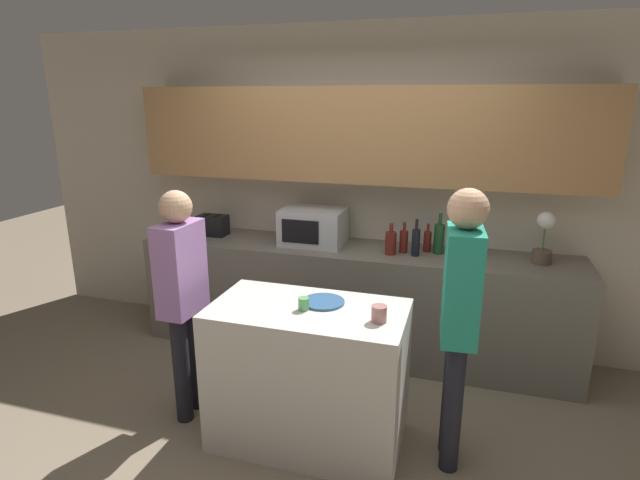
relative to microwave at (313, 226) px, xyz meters
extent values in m
plane|color=#7F705B|center=(0.35, -1.42, -1.07)|extent=(14.00, 14.00, 0.00)
cube|color=beige|center=(0.35, 0.32, 0.28)|extent=(6.40, 0.08, 2.70)
cube|color=#A37547|center=(0.35, 0.12, 0.75)|extent=(3.74, 0.32, 0.75)
cube|color=#6B665B|center=(0.35, -0.03, -0.61)|extent=(3.60, 0.62, 0.92)
cube|color=beige|center=(0.37, -1.26, -0.62)|extent=(1.17, 0.64, 0.91)
cube|color=#B7BABC|center=(0.00, 0.00, 0.00)|extent=(0.52, 0.38, 0.30)
cube|color=black|center=(-0.05, -0.19, 0.00)|extent=(0.31, 0.01, 0.19)
cube|color=black|center=(-0.95, 0.00, -0.06)|extent=(0.26, 0.16, 0.18)
cube|color=black|center=(-1.00, 0.00, 0.03)|extent=(0.02, 0.11, 0.01)
cube|color=black|center=(-0.90, 0.00, 0.03)|extent=(0.02, 0.11, 0.01)
cylinder|color=brown|center=(1.79, 0.00, -0.10)|extent=(0.14, 0.14, 0.10)
cylinder|color=#38662D|center=(1.79, 0.00, 0.04)|extent=(0.01, 0.01, 0.18)
sphere|color=silver|center=(1.79, 0.00, 0.18)|extent=(0.13, 0.13, 0.13)
cylinder|color=maroon|center=(0.67, -0.10, -0.06)|extent=(0.09, 0.09, 0.18)
cylinder|color=maroon|center=(0.67, -0.10, 0.07)|extent=(0.03, 0.03, 0.07)
cylinder|color=maroon|center=(0.76, -0.03, -0.06)|extent=(0.07, 0.07, 0.18)
cylinder|color=maroon|center=(0.76, -0.03, 0.06)|extent=(0.02, 0.02, 0.07)
cylinder|color=black|center=(0.86, -0.08, -0.04)|extent=(0.06, 0.06, 0.21)
cylinder|color=black|center=(0.86, -0.08, 0.10)|extent=(0.02, 0.02, 0.08)
cylinder|color=maroon|center=(0.94, 0.05, -0.07)|extent=(0.06, 0.06, 0.17)
cylinder|color=maroon|center=(0.94, 0.05, 0.05)|extent=(0.02, 0.02, 0.06)
cylinder|color=#194723|center=(1.03, 0.03, -0.03)|extent=(0.08, 0.08, 0.23)
cylinder|color=#194723|center=(1.03, 0.03, 0.13)|extent=(0.03, 0.03, 0.09)
cylinder|color=#2D5684|center=(0.44, -1.17, -0.15)|extent=(0.26, 0.26, 0.01)
cylinder|color=#54A65E|center=(0.36, -1.30, -0.12)|extent=(0.07, 0.07, 0.08)
cylinder|color=#A66D6A|center=(0.81, -1.33, -0.11)|extent=(0.09, 0.09, 0.09)
cylinder|color=black|center=(1.24, -1.27, -0.67)|extent=(0.11, 0.11, 0.81)
cylinder|color=black|center=(1.23, -1.11, -0.67)|extent=(0.11, 0.11, 0.81)
cube|color=#228D75|center=(1.23, -1.19, 0.05)|extent=(0.22, 0.35, 0.64)
sphere|color=tan|center=(1.23, -1.19, 0.48)|extent=(0.22, 0.22, 0.22)
cylinder|color=black|center=(-0.50, -1.15, -0.69)|extent=(0.11, 0.11, 0.76)
cylinder|color=black|center=(-0.50, -1.31, -0.69)|extent=(0.11, 0.11, 0.76)
cube|color=#9A6DAC|center=(-0.50, -1.23, -0.01)|extent=(0.20, 0.35, 0.60)
sphere|color=tan|center=(-0.50, -1.23, 0.39)|extent=(0.21, 0.21, 0.21)
camera|label=1|loc=(1.23, -3.86, 1.05)|focal=28.00mm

